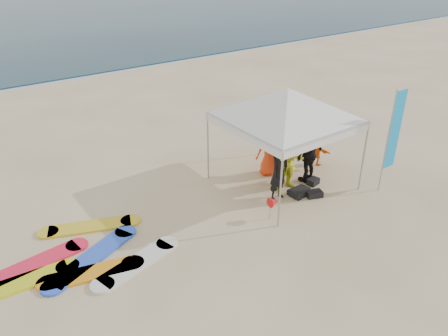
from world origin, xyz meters
TOP-DOWN VIEW (x-y plane):
  - ground at (0.00, 0.00)m, footprint 120.00×120.00m
  - shoreline_foam at (0.00, 18.20)m, footprint 160.00×1.20m
  - person_black_a at (1.01, 1.99)m, footprint 0.72×0.56m
  - person_yellow at (1.67, 2.20)m, footprint 0.93×0.77m
  - person_orange_a at (2.34, 2.99)m, footprint 1.34×1.22m
  - person_black_b at (2.48, 2.25)m, footprint 1.13×0.56m
  - person_orange_b at (1.80, 3.33)m, footprint 0.91×0.71m
  - person_seated at (3.56, 2.89)m, footprint 0.32×0.93m
  - canopy_tent at (1.71, 2.57)m, footprint 4.64×4.64m
  - feather_flag at (4.03, 0.55)m, footprint 0.54×0.04m
  - marker_pennant at (0.25, 1.33)m, footprint 0.28×0.28m
  - gear_pile at (1.83, 1.72)m, footprint 1.31×0.91m
  - surfboard_spread at (-4.68, 2.64)m, footprint 4.23×3.19m

SIDE VIEW (x-z plane):
  - ground at x=0.00m, z-range 0.00..0.00m
  - shoreline_foam at x=0.00m, z-range 0.00..0.01m
  - surfboard_spread at x=-4.68m, z-range 0.00..0.07m
  - gear_pile at x=1.83m, z-range -0.01..0.21m
  - marker_pennant at x=0.25m, z-range 0.18..0.81m
  - person_seated at x=3.56m, z-range 0.00..1.00m
  - person_orange_b at x=1.80m, z-range 0.00..1.65m
  - person_black_a at x=1.01m, z-range 0.00..1.77m
  - person_yellow at x=1.67m, z-range 0.00..1.78m
  - person_orange_a at x=2.34m, z-range 0.00..1.80m
  - person_black_b at x=2.48m, z-range 0.00..1.85m
  - feather_flag at x=4.03m, z-range 0.28..3.45m
  - canopy_tent at x=1.71m, z-range 1.30..4.80m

